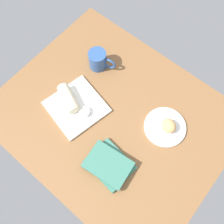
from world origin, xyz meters
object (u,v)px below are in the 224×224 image
at_px(round_plate, 165,127).
at_px(coffee_mug, 98,60).
at_px(scone_pastry, 169,126).
at_px(book_stack, 109,165).
at_px(square_plate, 76,107).
at_px(breakfast_wrap, 68,98).
at_px(sauce_cup, 84,112).

height_order(round_plate, coffee_mug, coffee_mug).
relative_size(round_plate, scone_pastry, 2.73).
relative_size(scone_pastry, book_stack, 0.35).
height_order(square_plate, breakfast_wrap, breakfast_wrap).
relative_size(scone_pastry, breakfast_wrap, 0.50).
height_order(book_stack, coffee_mug, coffee_mug).
relative_size(scone_pastry, sauce_cup, 1.36).
xyz_separation_m(scone_pastry, book_stack, (-0.10, -0.32, -0.02)).
bearing_deg(breakfast_wrap, book_stack, 94.65).
distance_m(book_stack, coffee_mug, 0.54).
bearing_deg(sauce_cup, coffee_mug, 117.18).
distance_m(round_plate, coffee_mug, 0.48).
relative_size(sauce_cup, coffee_mug, 0.38).
bearing_deg(breakfast_wrap, coffee_mug, -150.55).
relative_size(square_plate, breakfast_wrap, 1.69).
height_order(round_plate, book_stack, book_stack).
bearing_deg(coffee_mug, scone_pastry, -6.81).
bearing_deg(book_stack, square_plate, 159.31).
bearing_deg(square_plate, sauce_cup, 0.76).
height_order(square_plate, book_stack, book_stack).
bearing_deg(round_plate, book_stack, -105.90).
relative_size(round_plate, coffee_mug, 1.40).
xyz_separation_m(scone_pastry, breakfast_wrap, (-0.46, -0.20, 0.00)).
relative_size(round_plate, book_stack, 0.95).
xyz_separation_m(round_plate, breakfast_wrap, (-0.44, -0.20, 0.04)).
height_order(scone_pastry, square_plate, scone_pastry).
xyz_separation_m(square_plate, sauce_cup, (0.06, 0.00, 0.02)).
bearing_deg(sauce_cup, square_plate, -179.24).
height_order(square_plate, sauce_cup, sauce_cup).
bearing_deg(book_stack, sauce_cup, 155.08).
bearing_deg(book_stack, scone_pastry, 72.12).
bearing_deg(scone_pastry, book_stack, -107.88).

